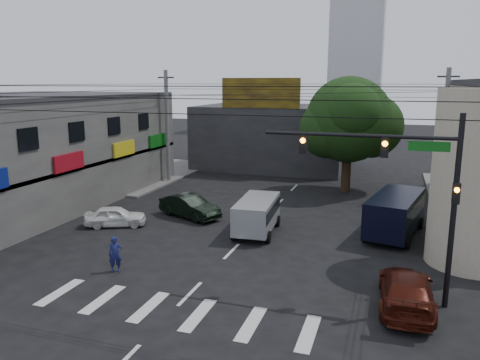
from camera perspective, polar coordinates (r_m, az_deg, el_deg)
The scene contains 17 objects.
ground at distance 21.72m, azimuth -2.81°, elevation -10.44°, with size 160.00×160.00×0.00m, color black.
sidewalk_far_left at distance 45.34m, azimuth -15.99°, elevation 1.01°, with size 16.00×16.00×0.15m, color #514F4C.
building_left at distance 35.69m, azimuth -27.13°, elevation 2.92°, with size 14.00×24.00×7.00m, color #464441.
corner_column at distance 23.41m, azimuth 27.07°, elevation 0.12°, with size 4.00×4.00×8.00m, color #A29680.
building_far at distance 46.43m, azimuth 4.12°, elevation 5.34°, with size 14.00×10.00×6.00m, color #232326.
billboard at distance 41.41m, azimuth 2.51°, elevation 10.54°, with size 7.00×0.30×2.60m, color olive.
tower_distant at distance 90.09m, azimuth 14.34°, elevation 20.29°, with size 9.00×9.00×44.00m, color silver.
street_tree at distance 35.99m, azimuth 13.09°, elevation 7.14°, with size 6.40×6.40×8.70m.
traffic_gantry at distance 18.05m, azimuth 19.64°, elevation 0.29°, with size 7.10×0.35×7.20m.
utility_pole_far_left at distance 39.19m, azimuth -8.85°, elevation 6.39°, with size 0.32×0.32×9.20m, color #59595B.
utility_pole_far_right at distance 35.06m, azimuth 23.53°, elevation 4.92°, with size 0.32×0.32×9.20m, color #59595B.
dark_sedan at distance 29.15m, azimuth -6.17°, elevation -3.20°, with size 4.48×3.04×1.40m, color black.
white_compact at distance 28.21m, azimuth -14.95°, elevation -4.28°, with size 3.75×2.73×1.19m, color white.
maroon_sedan at distance 18.83m, azimuth 19.58°, elevation -12.50°, with size 2.06×4.78×1.37m, color #3D1008.
silver_minivan at distance 25.96m, azimuth 2.06°, elevation -4.44°, with size 2.18×4.56×1.91m, color #95979C, non-canonical shape.
navy_van at distance 26.87m, azimuth 18.38°, elevation -4.10°, with size 3.24×5.97×2.26m, color black, non-canonical shape.
traffic_officer at distance 21.52m, azimuth -14.97°, elevation -8.76°, with size 0.70×0.65×1.61m, color #161A4D.
Camera 1 is at (7.30, -18.73, 8.23)m, focal length 35.00 mm.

